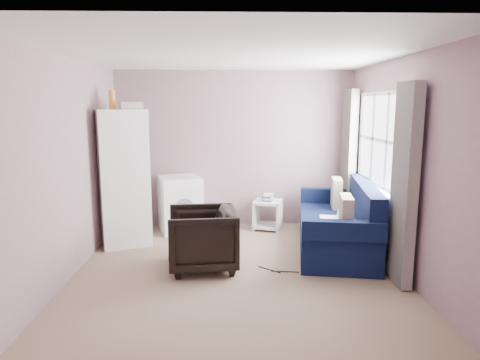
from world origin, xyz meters
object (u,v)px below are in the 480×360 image
object	(u,v)px
fridge	(123,177)
side_table	(268,213)
armchair	(202,236)
washing_machine	(180,203)
sofa	(340,226)

from	to	relation	value
fridge	side_table	world-z (taller)	fridge
armchair	side_table	size ratio (longest dim) A/B	1.42
armchair	washing_machine	size ratio (longest dim) A/B	0.95
fridge	washing_machine	distance (m)	1.07
armchair	side_table	bearing A→B (deg)	144.47
washing_machine	fridge	bearing A→B (deg)	-159.05
armchair	sofa	world-z (taller)	sofa
fridge	sofa	world-z (taller)	fridge
side_table	sofa	distance (m)	1.36
washing_machine	armchair	bearing A→B (deg)	-93.47
washing_machine	side_table	xyz separation A→B (m)	(1.38, 0.04, -0.18)
fridge	washing_machine	xyz separation A→B (m)	(0.72, 0.60, -0.51)
armchair	side_table	distance (m)	1.90
sofa	fridge	bearing A→B (deg)	-178.14
washing_machine	sofa	world-z (taller)	sofa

